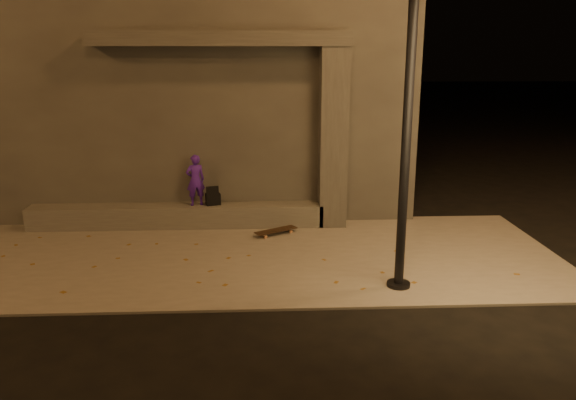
{
  "coord_description": "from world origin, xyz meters",
  "views": [
    {
      "loc": [
        0.27,
        -7.44,
        3.55
      ],
      "look_at": [
        0.71,
        2.0,
        1.04
      ],
      "focal_mm": 35.0,
      "sensor_mm": 36.0,
      "label": 1
    }
  ],
  "objects_px": {
    "skateboarder": "(195,180)",
    "skateboard": "(276,231)",
    "backpack": "(213,198)",
    "column": "(333,139)"
  },
  "relations": [
    {
      "from": "backpack",
      "to": "column",
      "type": "bearing_deg",
      "value": -16.93
    },
    {
      "from": "backpack",
      "to": "skateboard",
      "type": "xyz_separation_m",
      "value": [
        1.28,
        -0.65,
        -0.51
      ]
    },
    {
      "from": "skateboarder",
      "to": "backpack",
      "type": "height_order",
      "value": "skateboarder"
    },
    {
      "from": "column",
      "to": "skateboard",
      "type": "distance_m",
      "value": 2.18
    },
    {
      "from": "backpack",
      "to": "skateboarder",
      "type": "bearing_deg",
      "value": 163.07
    },
    {
      "from": "column",
      "to": "backpack",
      "type": "height_order",
      "value": "column"
    },
    {
      "from": "skateboarder",
      "to": "skateboard",
      "type": "height_order",
      "value": "skateboarder"
    },
    {
      "from": "skateboarder",
      "to": "skateboard",
      "type": "bearing_deg",
      "value": 139.07
    },
    {
      "from": "skateboard",
      "to": "column",
      "type": "bearing_deg",
      "value": -2.59
    },
    {
      "from": "skateboarder",
      "to": "backpack",
      "type": "xyz_separation_m",
      "value": [
        0.34,
        0.0,
        -0.38
      ]
    }
  ]
}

